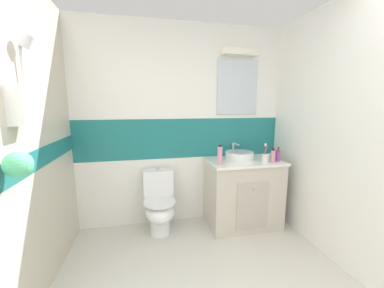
{
  "coord_description": "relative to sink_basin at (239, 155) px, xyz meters",
  "views": [
    {
      "loc": [
        -0.48,
        -0.4,
        1.52
      ],
      "look_at": [
        -0.01,
        1.79,
        1.13
      ],
      "focal_mm": 21.1,
      "sensor_mm": 36.0,
      "label": 1
    }
  ],
  "objects": [
    {
      "name": "soap_dispenser",
      "position": [
        0.42,
        -0.19,
        0.01
      ],
      "size": [
        0.05,
        0.05,
        0.17
      ],
      "color": "#993F99",
      "rests_on": "vanity_cabinet"
    },
    {
      "name": "wall_right_plain",
      "position": [
        0.68,
        -0.95,
        0.35
      ],
      "size": [
        0.1,
        3.48,
        2.5
      ],
      "primitive_type": "cube",
      "color": "white",
      "rests_on": "ground_plane"
    },
    {
      "name": "wall_back_tiled",
      "position": [
        -0.66,
        0.29,
        0.36
      ],
      "size": [
        3.2,
        0.2,
        2.5
      ],
      "color": "white",
      "rests_on": "ground_plane"
    },
    {
      "name": "shampoo_bottle_tall",
      "position": [
        -0.32,
        -0.18,
        0.06
      ],
      "size": [
        0.06,
        0.06,
        0.23
      ],
      "color": "pink",
      "rests_on": "vanity_cabinet"
    },
    {
      "name": "toilet",
      "position": [
        -1.0,
        -0.0,
        -0.55
      ],
      "size": [
        0.37,
        0.5,
        0.76
      ],
      "color": "white",
      "rests_on": "ground_plane"
    },
    {
      "name": "vanity_cabinet",
      "position": [
        0.04,
        -0.04,
        -0.48
      ],
      "size": [
        0.9,
        0.59,
        0.85
      ],
      "color": "beige",
      "rests_on": "ground_plane"
    },
    {
      "name": "wall_left_shower_alcove",
      "position": [
        -2.02,
        -0.95,
        0.35
      ],
      "size": [
        0.28,
        3.48,
        2.5
      ],
      "color": "beige",
      "rests_on": "ground_plane"
    },
    {
      "name": "deodorant_spray_can",
      "position": [
        0.33,
        -0.21,
        0.02
      ],
      "size": [
        0.05,
        0.05,
        0.16
      ],
      "color": "pink",
      "rests_on": "vanity_cabinet"
    },
    {
      "name": "toothbrush_cup",
      "position": [
        0.24,
        -0.2,
        0.0
      ],
      "size": [
        0.07,
        0.07,
        0.23
      ],
      "color": "white",
      "rests_on": "vanity_cabinet"
    },
    {
      "name": "sink_basin",
      "position": [
        0.0,
        0.0,
        0.0
      ],
      "size": [
        0.35,
        0.39,
        0.19
      ],
      "color": "white",
      "rests_on": "vanity_cabinet"
    }
  ]
}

